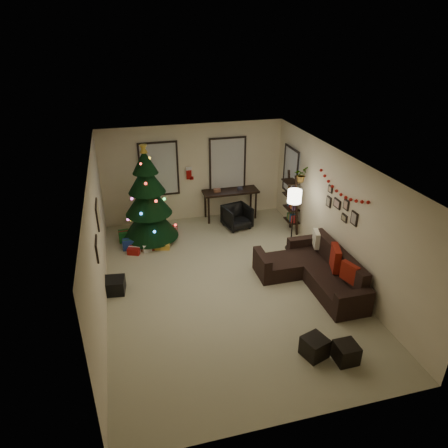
{
  "coord_description": "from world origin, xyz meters",
  "views": [
    {
      "loc": [
        -1.9,
        -7.03,
        5.04
      ],
      "look_at": [
        0.1,
        0.6,
        1.15
      ],
      "focal_mm": 32.6,
      "sensor_mm": 36.0,
      "label": 1
    }
  ],
  "objects_px": {
    "desk_chair": "(237,217)",
    "desk": "(231,194)",
    "bookshelf": "(292,204)",
    "sofa": "(315,271)",
    "christmas_tree": "(148,202)"
  },
  "relations": [
    {
      "from": "desk_chair",
      "to": "desk",
      "type": "bearing_deg",
      "value": 77.34
    },
    {
      "from": "desk_chair",
      "to": "bookshelf",
      "type": "height_order",
      "value": "bookshelf"
    },
    {
      "from": "sofa",
      "to": "bookshelf",
      "type": "bearing_deg",
      "value": 79.69
    },
    {
      "from": "sofa",
      "to": "desk",
      "type": "relative_size",
      "value": 1.57
    },
    {
      "from": "sofa",
      "to": "desk",
      "type": "bearing_deg",
      "value": 104.0
    },
    {
      "from": "christmas_tree",
      "to": "sofa",
      "type": "distance_m",
      "value": 4.36
    },
    {
      "from": "desk",
      "to": "bookshelf",
      "type": "relative_size",
      "value": 0.93
    },
    {
      "from": "christmas_tree",
      "to": "sofa",
      "type": "height_order",
      "value": "christmas_tree"
    },
    {
      "from": "christmas_tree",
      "to": "desk_chair",
      "type": "relative_size",
      "value": 4.1
    },
    {
      "from": "sofa",
      "to": "desk",
      "type": "distance_m",
      "value": 3.74
    },
    {
      "from": "sofa",
      "to": "bookshelf",
      "type": "relative_size",
      "value": 1.46
    },
    {
      "from": "christmas_tree",
      "to": "desk",
      "type": "height_order",
      "value": "christmas_tree"
    },
    {
      "from": "bookshelf",
      "to": "desk_chair",
      "type": "bearing_deg",
      "value": 155.16
    },
    {
      "from": "christmas_tree",
      "to": "desk",
      "type": "relative_size",
      "value": 1.68
    },
    {
      "from": "desk_chair",
      "to": "sofa",
      "type": "bearing_deg",
      "value": -86.68
    }
  ]
}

